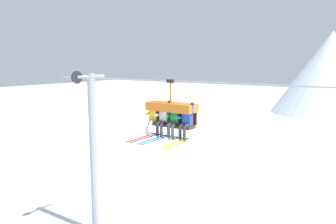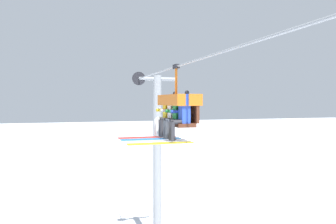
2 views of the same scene
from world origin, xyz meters
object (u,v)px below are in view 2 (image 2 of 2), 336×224
(lift_tower_near, at_px, (157,160))
(skier_white, at_px, (169,115))
(chairlift_chair, at_px, (179,105))
(skier_yellow, at_px, (164,115))
(skier_blue, at_px, (180,116))
(skier_green, at_px, (174,116))

(lift_tower_near, bearing_deg, skier_white, -11.10)
(chairlift_chair, bearing_deg, skier_yellow, -162.92)
(lift_tower_near, distance_m, skier_blue, 6.12)
(chairlift_chair, height_order, skier_blue, chairlift_chair)
(skier_blue, bearing_deg, skier_green, -179.19)
(lift_tower_near, distance_m, skier_yellow, 4.82)
(skier_yellow, bearing_deg, skier_blue, 0.27)
(skier_white, bearing_deg, lift_tower_near, 168.90)
(skier_yellow, height_order, skier_green, same)
(skier_yellow, xyz_separation_m, skier_blue, (1.44, 0.01, 0.02))
(lift_tower_near, height_order, skier_blue, lift_tower_near)
(chairlift_chair, bearing_deg, skier_green, -42.67)
(skier_white, distance_m, skier_green, 0.48)
(lift_tower_near, bearing_deg, skier_green, -10.17)
(chairlift_chair, xyz_separation_m, skier_green, (0.24, -0.22, -0.29))
(skier_white, relative_size, skier_green, 1.00)
(skier_blue, bearing_deg, chairlift_chair, 163.49)
(skier_white, height_order, skier_green, skier_white)
(lift_tower_near, distance_m, skier_green, 5.67)
(chairlift_chair, distance_m, skier_green, 0.44)
(skier_white, bearing_deg, skier_blue, 0.00)
(skier_blue, bearing_deg, lift_tower_near, 170.75)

